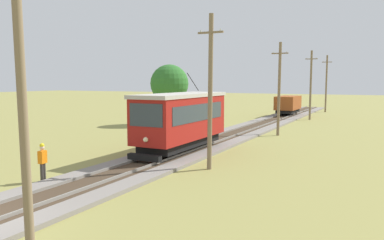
{
  "coord_description": "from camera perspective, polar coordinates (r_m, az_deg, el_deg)",
  "views": [
    {
      "loc": [
        11.54,
        -7.35,
        4.6
      ],
      "look_at": [
        -0.35,
        16.09,
        1.93
      ],
      "focal_mm": 36.21,
      "sensor_mm": 36.0,
      "label": 1
    }
  ],
  "objects": [
    {
      "name": "utility_pole_foreground",
      "position": [
        10.61,
        -23.76,
        3.12
      ],
      "size": [
        1.4,
        0.36,
        8.2
      ],
      "color": "#7A664C",
      "rests_on": "ground"
    },
    {
      "name": "utility_pole_distant",
      "position": [
        60.32,
        19.17,
        5.15
      ],
      "size": [
        1.4,
        0.38,
        8.32
      ],
      "color": "#7A664C",
      "rests_on": "ground"
    },
    {
      "name": "utility_pole_mid",
      "position": [
        33.36,
        12.72,
        4.63
      ],
      "size": [
        1.4,
        0.48,
        7.82
      ],
      "color": "#7A664C",
      "rests_on": "ground"
    },
    {
      "name": "utility_pole_far",
      "position": [
        47.76,
        17.08,
        5.01
      ],
      "size": [
        1.4,
        0.3,
        8.12
      ],
      "color": "#7A664C",
      "rests_on": "ground"
    },
    {
      "name": "utility_pole_near_tram",
      "position": [
        20.0,
        2.71,
        4.36
      ],
      "size": [
        1.4,
        0.42,
        8.01
      ],
      "color": "#7A664C",
      "rests_on": "ground"
    },
    {
      "name": "red_tram",
      "position": [
        24.31,
        -1.57,
        0.11
      ],
      "size": [
        2.6,
        8.54,
        4.79
      ],
      "color": "maroon",
      "rests_on": "rail_right"
    },
    {
      "name": "freight_car",
      "position": [
        51.64,
        13.95,
        2.25
      ],
      "size": [
        2.4,
        5.2,
        2.31
      ],
      "color": "#93471E",
      "rests_on": "rail_right"
    },
    {
      "name": "track_worker",
      "position": [
        18.97,
        -21.15,
        -5.59
      ],
      "size": [
        0.31,
        0.42,
        1.78
      ],
      "rotation": [
        0.0,
        0.0,
        -2.94
      ],
      "color": "#38332D",
      "rests_on": "ground"
    },
    {
      "name": "tree_right_near",
      "position": [
        41.05,
        -3.35,
        5.36
      ],
      "size": [
        4.03,
        4.03,
        6.33
      ],
      "color": "#4C3823",
      "rests_on": "ground"
    }
  ]
}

